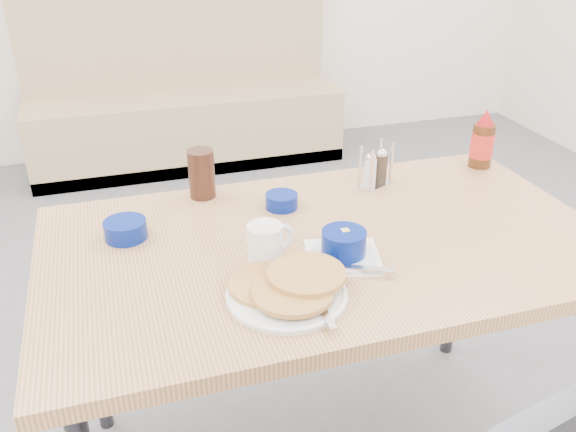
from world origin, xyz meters
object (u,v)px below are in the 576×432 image
object	(u,v)px
grits_setting	(344,247)
condiment_caddy	(375,171)
butter_bowl	(282,201)
pancake_plate	(288,289)
coffee_mug	(267,243)
amber_tumbler	(202,174)
booth_bench	(185,106)
syrup_bottle	(482,142)
creamer_bowl	(126,230)
dining_table	(327,261)

from	to	relation	value
grits_setting	condiment_caddy	world-z (taller)	condiment_caddy
grits_setting	butter_bowl	distance (m)	0.30
condiment_caddy	pancake_plate	bearing A→B (deg)	-156.12
coffee_mug	condiment_caddy	size ratio (longest dim) A/B	0.94
amber_tumbler	condiment_caddy	xyz separation A→B (m)	(0.50, -0.07, -0.03)
pancake_plate	booth_bench	bearing A→B (deg)	86.49
coffee_mug	syrup_bottle	world-z (taller)	syrup_bottle
amber_tumbler	creamer_bowl	bearing A→B (deg)	-141.04
dining_table	grits_setting	world-z (taller)	grits_setting
pancake_plate	amber_tumbler	world-z (taller)	amber_tumbler
creamer_bowl	condiment_caddy	bearing A→B (deg)	8.47
pancake_plate	dining_table	bearing A→B (deg)	50.55
condiment_caddy	grits_setting	bearing A→B (deg)	-148.83
amber_tumbler	butter_bowl	bearing A→B (deg)	-35.12
grits_setting	coffee_mug	bearing A→B (deg)	165.91
dining_table	pancake_plate	bearing A→B (deg)	-129.45
dining_table	syrup_bottle	bearing A→B (deg)	25.60
creamer_bowl	coffee_mug	bearing A→B (deg)	-34.04
creamer_bowl	syrup_bottle	distance (m)	1.11
amber_tumbler	condiment_caddy	bearing A→B (deg)	-8.51
pancake_plate	syrup_bottle	bearing A→B (deg)	32.42
pancake_plate	amber_tumbler	distance (m)	0.55
pancake_plate	grits_setting	size ratio (longest dim) A/B	1.25
syrup_bottle	condiment_caddy	bearing A→B (deg)	-174.82
dining_table	syrup_bottle	world-z (taller)	syrup_bottle
amber_tumbler	condiment_caddy	world-z (taller)	amber_tumbler
pancake_plate	creamer_bowl	size ratio (longest dim) A/B	2.63
pancake_plate	butter_bowl	xyz separation A→B (m)	(0.11, 0.41, 0.00)
butter_bowl	amber_tumbler	distance (m)	0.24
pancake_plate	syrup_bottle	distance (m)	0.94
booth_bench	pancake_plate	size ratio (longest dim) A/B	6.85
coffee_mug	syrup_bottle	xyz separation A→B (m)	(0.80, 0.35, 0.03)
grits_setting	butter_bowl	size ratio (longest dim) A/B	2.50
booth_bench	coffee_mug	size ratio (longest dim) A/B	15.89
dining_table	coffee_mug	size ratio (longest dim) A/B	11.71
booth_bench	butter_bowl	size ratio (longest dim) A/B	21.38
condiment_caddy	syrup_bottle	xyz separation A→B (m)	(0.38, 0.03, 0.04)
dining_table	amber_tumbler	size ratio (longest dim) A/B	10.08
pancake_plate	creamer_bowl	distance (m)	0.48
booth_bench	syrup_bottle	distance (m)	2.37
coffee_mug	grits_setting	size ratio (longest dim) A/B	0.54
grits_setting	butter_bowl	world-z (taller)	grits_setting
dining_table	amber_tumbler	distance (m)	0.44
butter_bowl	grits_setting	bearing A→B (deg)	-78.22
dining_table	butter_bowl	xyz separation A→B (m)	(-0.06, 0.20, 0.08)
syrup_bottle	pancake_plate	bearing A→B (deg)	-147.58
coffee_mug	dining_table	bearing A→B (deg)	16.31
pancake_plate	creamer_bowl	xyz separation A→B (m)	(-0.31, 0.36, 0.00)
creamer_bowl	amber_tumbler	distance (m)	0.29
butter_bowl	syrup_bottle	xyz separation A→B (m)	(0.68, 0.10, 0.06)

